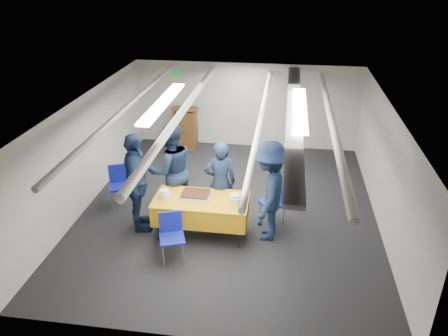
{
  "coord_description": "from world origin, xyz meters",
  "views": [
    {
      "loc": [
        1.02,
        -7.83,
        4.81
      ],
      "look_at": [
        -0.08,
        -0.2,
        1.05
      ],
      "focal_mm": 35.0,
      "sensor_mm": 36.0,
      "label": 1
    }
  ],
  "objects": [
    {
      "name": "room_shell",
      "position": [
        0.09,
        0.41,
        1.81
      ],
      "size": [
        6.0,
        7.0,
        2.3
      ],
      "color": "beige",
      "rests_on": "ground"
    },
    {
      "name": "plate_stack_right",
      "position": [
        0.24,
        -1.03,
        0.85
      ],
      "size": [
        0.2,
        0.2,
        0.17
      ],
      "color": "white",
      "rests_on": "serving_table"
    },
    {
      "name": "podium",
      "position": [
        -1.6,
        3.05,
        0.61
      ],
      "size": [
        0.62,
        0.53,
        1.25
      ],
      "color": "brown",
      "rests_on": "ground"
    },
    {
      "name": "chair_near",
      "position": [
        -0.78,
        -1.75,
        0.53
      ],
      "size": [
        0.54,
        0.54,
        0.87
      ],
      "color": "gray",
      "rests_on": "ground"
    },
    {
      "name": "sailor_c",
      "position": [
        -1.63,
        -0.95,
        0.99
      ],
      "size": [
        0.82,
        1.25,
        1.97
      ],
      "primitive_type": "imported",
      "rotation": [
        0.0,
        0.0,
        1.89
      ],
      "color": "black",
      "rests_on": "ground"
    },
    {
      "name": "plate_stack_left",
      "position": [
        -1.08,
        -1.03,
        0.84
      ],
      "size": [
        0.2,
        0.2,
        0.16
      ],
      "color": "white",
      "rests_on": "serving_table"
    },
    {
      "name": "sailor_b",
      "position": [
        -1.12,
        -0.31,
        0.98
      ],
      "size": [
        1.2,
        1.13,
        1.96
      ],
      "primitive_type": "imported",
      "rotation": [
        0.0,
        0.0,
        3.7
      ],
      "color": "black",
      "rests_on": "ground"
    },
    {
      "name": "serving_table",
      "position": [
        -0.4,
        -0.98,
        0.56
      ],
      "size": [
        1.75,
        0.88,
        0.77
      ],
      "color": "black",
      "rests_on": "ground"
    },
    {
      "name": "chair_left",
      "position": [
        -2.34,
        -0.08,
        0.53
      ],
      "size": [
        0.55,
        0.55,
        0.87
      ],
      "color": "gray",
      "rests_on": "ground"
    },
    {
      "name": "sailor_d",
      "position": [
        0.83,
        -0.87,
        0.96
      ],
      "size": [
        0.86,
        1.32,
        1.93
      ],
      "primitive_type": "imported",
      "rotation": [
        0.0,
        0.0,
        -1.69
      ],
      "color": "black",
      "rests_on": "ground"
    },
    {
      "name": "ground",
      "position": [
        0.0,
        0.0,
        0.0
      ],
      "size": [
        7.0,
        7.0,
        0.0
      ],
      "primitive_type": "plane",
      "color": "black",
      "rests_on": "ground"
    },
    {
      "name": "sailor_a",
      "position": [
        -0.12,
        -0.46,
        0.86
      ],
      "size": [
        0.71,
        0.55,
        1.71
      ],
      "primitive_type": "imported",
      "rotation": [
        0.0,
        0.0,
        3.39
      ],
      "color": "black",
      "rests_on": "ground"
    },
    {
      "name": "sheet_cake",
      "position": [
        -0.51,
        -0.92,
        0.81
      ],
      "size": [
        0.53,
        0.41,
        0.09
      ],
      "color": "white",
      "rests_on": "serving_table"
    },
    {
      "name": "chair_right",
      "position": [
        0.97,
        -0.34,
        0.53
      ],
      "size": [
        0.58,
        0.58,
        0.87
      ],
      "color": "gray",
      "rests_on": "ground"
    }
  ]
}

